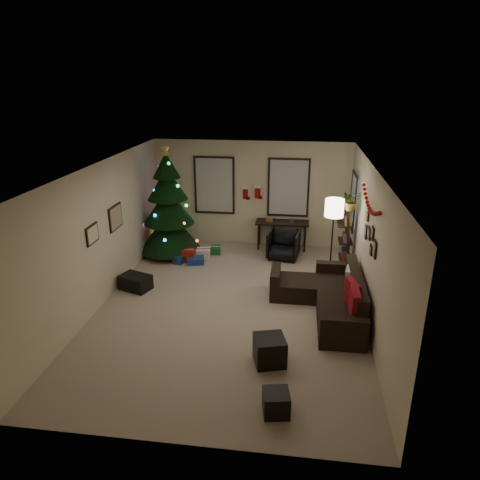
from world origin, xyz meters
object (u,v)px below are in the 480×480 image
at_px(christmas_tree, 169,210).
at_px(desk, 282,225).
at_px(sofa, 329,297).
at_px(desk_chair, 284,244).
at_px(bookshelf, 346,236).

bearing_deg(christmas_tree, desk, 15.65).
bearing_deg(sofa, desk, 108.38).
distance_m(christmas_tree, desk_chair, 2.91).
relative_size(christmas_tree, sofa, 1.12).
distance_m(christmas_tree, bookshelf, 4.24).
relative_size(desk, desk_chair, 1.91).
relative_size(sofa, desk, 1.84).
bearing_deg(bookshelf, desk, 138.71).
xyz_separation_m(sofa, bookshelf, (0.43, 1.84, 0.60)).
bearing_deg(desk, sofa, -71.62).
height_order(christmas_tree, sofa, christmas_tree).
bearing_deg(desk, christmas_tree, -164.35).
distance_m(sofa, desk, 3.31).
bearing_deg(desk_chair, sofa, -61.54).
xyz_separation_m(christmas_tree, bookshelf, (4.19, -0.52, -0.28)).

